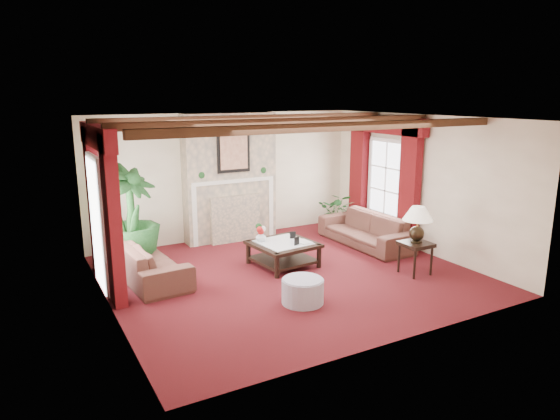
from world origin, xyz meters
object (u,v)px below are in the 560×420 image
coffee_table (283,254)px  side_table (415,258)px  ottoman (303,291)px  sofa_left (147,254)px  potted_palm (131,238)px  sofa_right (365,225)px

coffee_table → side_table: size_ratio=1.86×
coffee_table → ottoman: (-0.57, -1.62, -0.03)m
sofa_left → coffee_table: bearing=-108.0°
potted_palm → side_table: size_ratio=3.68×
sofa_left → coffee_table: size_ratio=2.09×
coffee_table → ottoman: size_ratio=1.68×
sofa_right → side_table: 1.82m
potted_palm → coffee_table: potted_palm is taller
potted_palm → side_table: potted_palm is taller
sofa_right → potted_palm: 4.67m
sofa_left → ottoman: bearing=-145.2°
sofa_left → potted_palm: 0.76m
sofa_left → sofa_right: bearing=-97.8°
ottoman → coffee_table: bearing=70.7°
sofa_right → potted_palm: bearing=-103.8°
side_table → potted_palm: bearing=146.5°
sofa_left → potted_palm: (-0.09, 0.74, 0.09)m
sofa_left → side_table: (4.16, -2.06, -0.14)m
potted_palm → coffee_table: bearing=-28.5°
sofa_left → ottoman: sofa_left is taller
sofa_right → coffee_table: size_ratio=2.09×
sofa_right → potted_palm: size_ratio=1.06×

